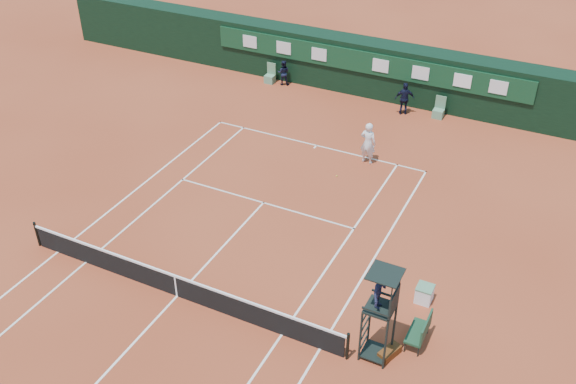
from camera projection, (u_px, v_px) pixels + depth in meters
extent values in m
plane|color=#A94628|center=(177.00, 296.00, 22.48)|extent=(90.00, 90.00, 0.00)
cube|color=silver|center=(317.00, 145.00, 31.32)|extent=(11.05, 0.08, 0.01)
cube|color=white|center=(320.00, 349.00, 20.45)|extent=(0.08, 23.85, 0.01)
cube|color=white|center=(58.00, 252.00, 24.50)|extent=(0.08, 23.85, 0.01)
cube|color=white|center=(282.00, 334.00, 20.96)|extent=(0.08, 23.85, 0.01)
cube|color=white|center=(86.00, 262.00, 24.00)|extent=(0.08, 23.85, 0.01)
cube|color=silver|center=(264.00, 203.00, 27.24)|extent=(8.31, 0.08, 0.01)
cube|color=white|center=(177.00, 296.00, 22.48)|extent=(0.08, 12.88, 0.01)
cube|color=white|center=(315.00, 147.00, 31.21)|extent=(0.08, 0.30, 0.01)
cube|color=black|center=(176.00, 286.00, 22.23)|extent=(12.60, 0.04, 0.90)
cube|color=white|center=(175.00, 276.00, 21.97)|extent=(12.80, 0.06, 0.08)
cube|color=white|center=(176.00, 286.00, 22.23)|extent=(0.06, 0.05, 0.92)
cylinder|color=black|center=(348.00, 346.00, 19.81)|extent=(0.10, 0.10, 1.10)
cylinder|color=black|center=(37.00, 234.00, 24.54)|extent=(0.10, 0.10, 1.10)
cube|color=black|center=(368.00, 67.00, 35.60)|extent=(40.00, 1.50, 3.00)
cube|color=#103B21|center=(363.00, 62.00, 34.67)|extent=(18.00, 0.10, 1.20)
cube|color=silver|center=(250.00, 42.00, 37.20)|extent=(0.90, 0.04, 0.70)
cube|color=silver|center=(284.00, 48.00, 36.39)|extent=(0.90, 0.04, 0.70)
cube|color=silver|center=(319.00, 54.00, 35.57)|extent=(0.90, 0.04, 0.70)
cube|color=white|center=(381.00, 66.00, 34.24)|extent=(0.90, 0.04, 0.70)
cube|color=white|center=(421.00, 73.00, 33.43)|extent=(0.90, 0.04, 0.70)
cube|color=white|center=(462.00, 81.00, 32.62)|extent=(0.90, 0.04, 0.70)
cube|color=white|center=(498.00, 87.00, 31.95)|extent=(0.90, 0.04, 0.70)
cube|color=#5F926E|center=(270.00, 79.00, 37.37)|extent=(0.55, 0.50, 0.46)
cube|color=#57865E|center=(271.00, 68.00, 37.22)|extent=(0.55, 0.06, 0.70)
cube|color=#60936F|center=(438.00, 114.00, 33.68)|extent=(0.55, 0.50, 0.46)
cube|color=#537F5E|center=(441.00, 102.00, 33.53)|extent=(0.55, 0.06, 0.70)
cylinder|color=black|center=(360.00, 337.00, 19.53)|extent=(0.07, 0.07, 2.00)
cylinder|color=black|center=(369.00, 320.00, 20.13)|extent=(0.07, 0.07, 2.00)
cylinder|color=black|center=(385.00, 346.00, 19.23)|extent=(0.07, 0.07, 2.00)
cylinder|color=black|center=(394.00, 328.00, 19.83)|extent=(0.07, 0.07, 2.00)
cube|color=black|center=(380.00, 308.00, 19.10)|extent=(0.85, 0.85, 0.08)
cube|color=black|center=(394.00, 302.00, 18.73)|extent=(0.06, 0.85, 0.80)
cube|color=black|center=(376.00, 312.00, 18.67)|extent=(0.85, 0.05, 0.06)
cube|color=black|center=(385.00, 294.00, 19.30)|extent=(0.85, 0.05, 0.06)
cylinder|color=black|center=(391.00, 299.00, 18.18)|extent=(0.04, 0.04, 1.00)
cylinder|color=black|center=(400.00, 282.00, 18.77)|extent=(0.04, 0.04, 1.00)
cube|color=black|center=(385.00, 274.00, 18.33)|extent=(0.95, 0.95, 0.04)
cube|color=black|center=(375.00, 352.00, 20.15)|extent=(0.80, 0.80, 0.05)
cube|color=black|center=(364.00, 342.00, 20.16)|extent=(0.04, 0.80, 0.04)
cube|color=black|center=(365.00, 333.00, 19.94)|extent=(0.04, 0.80, 0.04)
cube|color=black|center=(365.00, 324.00, 19.72)|extent=(0.04, 0.80, 0.04)
cube|color=black|center=(366.00, 314.00, 19.49)|extent=(0.04, 0.80, 0.04)
imported|color=#1A1B34|center=(380.00, 291.00, 18.74)|extent=(0.47, 0.82, 1.28)
cube|color=#193E26|center=(417.00, 332.00, 20.43)|extent=(0.55, 1.20, 0.08)
cube|color=#193E28|center=(426.00, 327.00, 20.15)|extent=(0.06, 1.20, 0.60)
cylinder|color=black|center=(405.00, 347.00, 20.24)|extent=(0.04, 0.04, 0.41)
cylinder|color=black|center=(418.00, 352.00, 20.08)|extent=(0.04, 0.04, 0.41)
cylinder|color=black|center=(415.00, 324.00, 21.06)|extent=(0.04, 0.04, 0.41)
cylinder|color=black|center=(428.00, 329.00, 20.90)|extent=(0.04, 0.04, 0.41)
cube|color=black|center=(389.00, 353.00, 20.13)|extent=(0.61, 0.88, 0.30)
cube|color=white|center=(424.00, 294.00, 22.12)|extent=(0.55, 0.55, 0.60)
cube|color=#5A8A67|center=(425.00, 287.00, 21.94)|extent=(0.57, 0.57, 0.05)
sphere|color=#C7E334|center=(337.00, 176.00, 28.96)|extent=(0.06, 0.06, 0.06)
imported|color=white|center=(368.00, 143.00, 29.45)|extent=(0.79, 0.55, 2.05)
imported|color=black|center=(283.00, 73.00, 36.88)|extent=(0.85, 0.75, 1.46)
imported|color=black|center=(405.00, 99.00, 33.68)|extent=(1.12, 0.84, 1.77)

